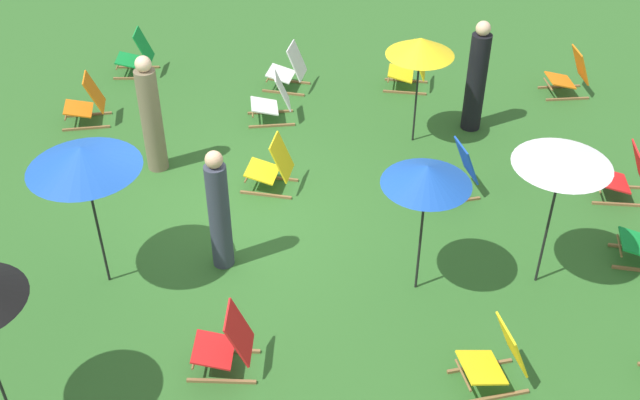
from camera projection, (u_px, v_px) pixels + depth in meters
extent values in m
plane|color=#2D6026|center=(232.00, 228.00, 10.49)|extent=(40.00, 40.00, 0.00)
cube|color=olive|center=(443.00, 184.00, 11.28)|extent=(0.24, 0.74, 0.04)
cube|color=olive|center=(455.00, 202.00, 10.94)|extent=(0.24, 0.74, 0.04)
cube|color=#1947B7|center=(444.00, 180.00, 10.94)|extent=(0.58, 0.55, 0.13)
cube|color=#1947B7|center=(466.00, 160.00, 10.83)|extent=(0.53, 0.37, 0.57)
cylinder|color=olive|center=(431.00, 186.00, 10.94)|extent=(0.43, 0.15, 0.03)
cube|color=olive|center=(270.00, 112.00, 12.94)|extent=(0.14, 0.76, 0.04)
cube|color=olive|center=(272.00, 126.00, 12.59)|extent=(0.14, 0.76, 0.04)
cube|color=white|center=(264.00, 106.00, 12.60)|extent=(0.53, 0.49, 0.13)
cube|color=white|center=(282.00, 90.00, 12.46)|extent=(0.51, 0.31, 0.57)
cylinder|color=olive|center=(252.00, 110.00, 12.62)|extent=(0.44, 0.09, 0.03)
cube|color=olive|center=(480.00, 366.00, 8.53)|extent=(0.22, 0.75, 0.04)
cube|color=olive|center=(496.00, 397.00, 8.18)|extent=(0.22, 0.75, 0.04)
cube|color=yellow|center=(482.00, 367.00, 8.18)|extent=(0.57, 0.54, 0.13)
cube|color=yellow|center=(512.00, 345.00, 8.07)|extent=(0.53, 0.36, 0.57)
cylinder|color=olive|center=(463.00, 375.00, 8.19)|extent=(0.43, 0.13, 0.03)
cube|color=olive|center=(613.00, 186.00, 11.24)|extent=(0.09, 0.76, 0.04)
cube|color=olive|center=(619.00, 204.00, 10.89)|extent=(0.09, 0.76, 0.04)
cube|color=red|center=(613.00, 180.00, 10.92)|extent=(0.51, 0.47, 0.13)
cube|color=red|center=(640.00, 165.00, 10.73)|extent=(0.50, 0.28, 0.57)
cylinder|color=olive|center=(598.00, 184.00, 10.98)|extent=(0.44, 0.06, 0.03)
cube|color=olive|center=(139.00, 67.00, 14.24)|extent=(0.06, 0.76, 0.04)
cube|color=olive|center=(135.00, 78.00, 13.89)|extent=(0.06, 0.76, 0.04)
cube|color=#148C38|center=(129.00, 60.00, 13.91)|extent=(0.49, 0.45, 0.13)
cube|color=#148C38|center=(144.00, 46.00, 13.74)|extent=(0.49, 0.26, 0.57)
cylinder|color=olive|center=(119.00, 64.00, 13.95)|extent=(0.44, 0.04, 0.03)
cube|color=olive|center=(290.00, 81.00, 13.80)|extent=(0.19, 0.75, 0.04)
cube|color=olive|center=(283.00, 93.00, 13.46)|extent=(0.19, 0.75, 0.04)
cube|color=white|center=(281.00, 74.00, 13.50)|extent=(0.56, 0.52, 0.13)
cube|color=white|center=(297.00, 61.00, 13.28)|extent=(0.52, 0.34, 0.57)
cylinder|color=olive|center=(270.00, 76.00, 13.58)|extent=(0.44, 0.12, 0.03)
cube|color=olive|center=(89.00, 115.00, 12.87)|extent=(0.17, 0.75, 0.04)
cube|color=olive|center=(86.00, 128.00, 12.52)|extent=(0.17, 0.75, 0.04)
cube|color=orange|center=(78.00, 109.00, 12.53)|extent=(0.55, 0.51, 0.13)
cube|color=orange|center=(94.00, 92.00, 12.40)|extent=(0.52, 0.33, 0.57)
cylinder|color=olive|center=(67.00, 113.00, 12.55)|extent=(0.44, 0.11, 0.03)
cube|color=olive|center=(638.00, 248.00, 10.13)|extent=(0.16, 0.76, 0.04)
cube|color=#148C38|center=(637.00, 243.00, 9.82)|extent=(0.54, 0.50, 0.13)
cylinder|color=olive|center=(620.00, 246.00, 9.89)|extent=(0.44, 0.10, 0.03)
cube|color=olive|center=(406.00, 81.00, 13.82)|extent=(0.13, 0.76, 0.04)
cube|color=olive|center=(405.00, 93.00, 13.47)|extent=(0.13, 0.76, 0.04)
cube|color=yellow|center=(401.00, 73.00, 13.50)|extent=(0.53, 0.49, 0.13)
cube|color=yellow|center=(419.00, 60.00, 13.30)|extent=(0.51, 0.30, 0.57)
cylinder|color=olive|center=(389.00, 76.00, 13.57)|extent=(0.44, 0.08, 0.03)
cube|color=olive|center=(273.00, 178.00, 11.41)|extent=(0.17, 0.75, 0.04)
cube|color=olive|center=(266.00, 195.00, 11.07)|extent=(0.17, 0.75, 0.04)
cube|color=yellow|center=(262.00, 171.00, 11.11)|extent=(0.55, 0.51, 0.13)
cube|color=yellow|center=(282.00, 157.00, 10.89)|extent=(0.52, 0.33, 0.57)
cylinder|color=olive|center=(249.00, 174.00, 11.18)|extent=(0.44, 0.10, 0.03)
cube|color=olive|center=(559.00, 87.00, 13.64)|extent=(0.12, 0.76, 0.04)
cube|color=olive|center=(567.00, 99.00, 13.29)|extent=(0.12, 0.76, 0.04)
cube|color=orange|center=(560.00, 80.00, 13.31)|extent=(0.53, 0.48, 0.13)
cube|color=orange|center=(580.00, 65.00, 13.16)|extent=(0.50, 0.30, 0.57)
cylinder|color=olive|center=(548.00, 84.00, 13.33)|extent=(0.44, 0.08, 0.03)
cube|color=olive|center=(227.00, 350.00, 8.71)|extent=(0.05, 0.76, 0.04)
cube|color=olive|center=(221.00, 381.00, 8.36)|extent=(0.05, 0.76, 0.04)
cube|color=red|center=(213.00, 350.00, 8.38)|extent=(0.49, 0.44, 0.13)
cube|color=red|center=(239.00, 333.00, 8.21)|extent=(0.48, 0.25, 0.57)
cylinder|color=olive|center=(196.00, 354.00, 8.43)|extent=(0.44, 0.03, 0.03)
cylinder|color=black|center=(96.00, 218.00, 9.08)|extent=(0.03, 0.03, 1.96)
cone|color=#194CB2|center=(82.00, 157.00, 8.56)|extent=(1.30, 1.30, 0.28)
cylinder|color=black|center=(417.00, 92.00, 11.75)|extent=(0.03, 0.03, 1.73)
cone|color=yellow|center=(421.00, 46.00, 11.30)|extent=(1.02, 1.02, 0.27)
cylinder|color=black|center=(421.00, 231.00, 9.03)|extent=(0.03, 0.03, 1.80)
cone|color=#194CB2|center=(427.00, 175.00, 8.54)|extent=(1.03, 1.03, 0.24)
cylinder|color=black|center=(549.00, 220.00, 9.09)|extent=(0.03, 0.03, 1.93)
cone|color=white|center=(564.00, 157.00, 8.55)|extent=(1.13, 1.13, 0.20)
cylinder|color=black|center=(476.00, 83.00, 12.10)|extent=(0.44, 0.44, 1.63)
sphere|color=beige|center=(483.00, 28.00, 11.55)|extent=(0.23, 0.23, 0.23)
cylinder|color=#72664C|center=(152.00, 121.00, 11.18)|extent=(0.42, 0.42, 1.62)
sphere|color=beige|center=(143.00, 64.00, 10.63)|extent=(0.23, 0.23, 0.23)
cylinder|color=#333847|center=(220.00, 217.00, 9.48)|extent=(0.38, 0.38, 1.50)
sphere|color=tan|center=(214.00, 160.00, 8.97)|extent=(0.22, 0.22, 0.22)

